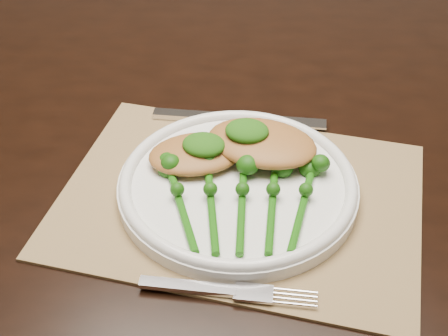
% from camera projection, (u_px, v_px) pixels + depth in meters
% --- Properties ---
extents(dining_table, '(1.72, 1.13, 0.75)m').
position_uv_depth(dining_table, '(197.00, 288.00, 1.11)').
color(dining_table, black).
rests_on(dining_table, ground).
extents(placemat, '(0.43, 0.33, 0.00)m').
position_uv_depth(placemat, '(240.00, 198.00, 0.74)').
color(placemat, olive).
rests_on(placemat, dining_table).
extents(dinner_plate, '(0.28, 0.28, 0.03)m').
position_uv_depth(dinner_plate, '(238.00, 184.00, 0.74)').
color(dinner_plate, white).
rests_on(dinner_plate, placemat).
extents(knife, '(0.24, 0.04, 0.01)m').
position_uv_depth(knife, '(222.00, 118.00, 0.85)').
color(knife, silver).
rests_on(knife, placemat).
extents(fork, '(0.18, 0.03, 0.01)m').
position_uv_depth(fork, '(239.00, 292.00, 0.62)').
color(fork, silver).
rests_on(fork, placemat).
extents(chicken_fillet_left, '(0.14, 0.12, 0.02)m').
position_uv_depth(chicken_fillet_left, '(196.00, 154.00, 0.76)').
color(chicken_fillet_left, '#AF7032').
rests_on(chicken_fillet_left, dinner_plate).
extents(chicken_fillet_right, '(0.15, 0.11, 0.03)m').
position_uv_depth(chicken_fillet_right, '(262.00, 143.00, 0.76)').
color(chicken_fillet_right, '#AF7032').
rests_on(chicken_fillet_right, dinner_plate).
extents(pesto_dollop_left, '(0.05, 0.04, 0.02)m').
position_uv_depth(pesto_dollop_left, '(204.00, 145.00, 0.75)').
color(pesto_dollop_left, '#154409').
rests_on(pesto_dollop_left, chicken_fillet_left).
extents(pesto_dollop_right, '(0.05, 0.05, 0.02)m').
position_uv_depth(pesto_dollop_right, '(247.00, 131.00, 0.75)').
color(pesto_dollop_right, '#154409').
rests_on(pesto_dollop_right, chicken_fillet_right).
extents(broccolini_bundle, '(0.19, 0.20, 0.04)m').
position_uv_depth(broccolini_bundle, '(242.00, 208.00, 0.69)').
color(broccolini_bundle, '#16550B').
rests_on(broccolini_bundle, dinner_plate).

